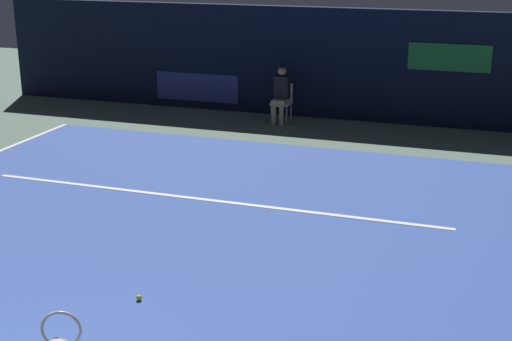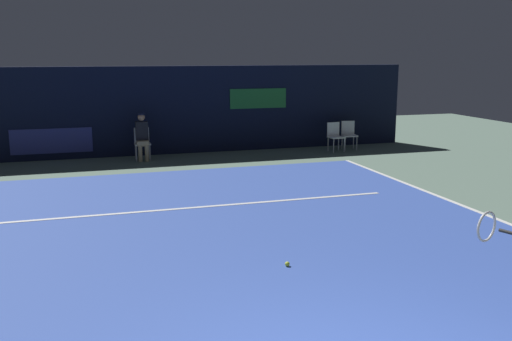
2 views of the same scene
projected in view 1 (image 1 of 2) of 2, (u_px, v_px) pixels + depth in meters
ground_plane at (151, 246)px, 10.10m from camera, size 31.70×31.70×0.00m
court_surface at (151, 246)px, 10.10m from camera, size 10.19×11.30×0.01m
line_service at (206, 200)px, 11.88m from camera, size 7.95×0.10×0.01m
back_wall at (309, 62)px, 17.27m from camera, size 16.22×0.33×2.60m
line_judge_on_chair at (281, 94)px, 16.76m from camera, size 0.45×0.54×1.32m
tennis_ball at (139, 298)px, 8.55m from camera, size 0.07×0.07×0.07m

